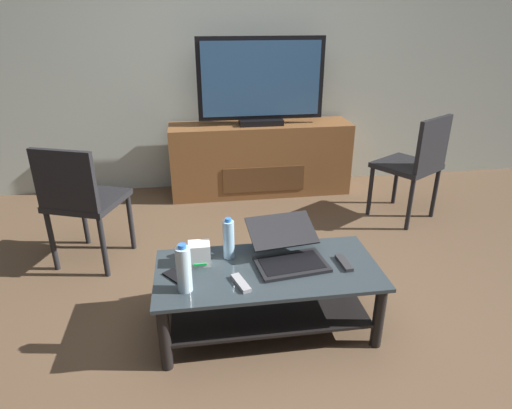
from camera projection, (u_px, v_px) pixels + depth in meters
ground_plane at (271, 328)px, 2.45m from camera, size 7.68×7.68×0.00m
back_wall at (228, 38)px, 3.99m from camera, size 6.40×0.12×2.80m
coffee_table at (267, 287)px, 2.36m from camera, size 1.18×0.56×0.38m
media_cabinet at (260, 159)px, 4.17m from camera, size 1.68×0.42×0.67m
television at (261, 83)px, 3.87m from camera, size 1.13×0.20×0.76m
dining_chair at (416, 162)px, 3.54m from camera, size 0.61×0.61×0.89m
side_chair at (80, 198)px, 2.88m from camera, size 0.57×0.57×0.87m
laptop at (287, 250)px, 2.37m from camera, size 0.42×0.45×0.18m
router_box at (199, 254)px, 2.34m from camera, size 0.11×0.10×0.12m
water_bottle_near at (229, 239)px, 2.38m from camera, size 0.06×0.06×0.24m
water_bottle_far at (184, 269)px, 2.09m from camera, size 0.07×0.07×0.25m
cell_phone at (176, 276)px, 2.24m from camera, size 0.14×0.15×0.01m
tv_remote at (241, 283)px, 2.17m from camera, size 0.09×0.17×0.02m
soundbar_remote at (344, 263)px, 2.35m from camera, size 0.05×0.16×0.02m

